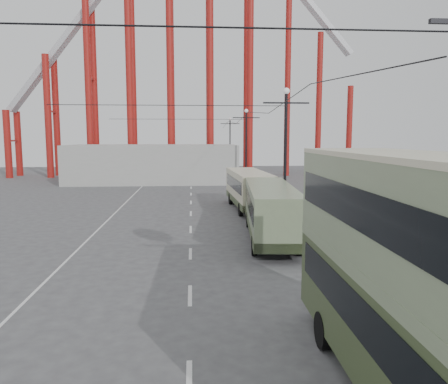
{
  "coord_description": "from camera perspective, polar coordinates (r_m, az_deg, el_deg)",
  "views": [
    {
      "loc": [
        -0.89,
        -11.96,
        5.92
      ],
      "look_at": [
        0.85,
        11.52,
        3.0
      ],
      "focal_mm": 35.0,
      "sensor_mm": 36.0,
      "label": 1
    }
  ],
  "objects": [
    {
      "name": "single_decker_cream",
      "position": [
        36.4,
        3.23,
        0.54
      ],
      "size": [
        2.94,
        10.25,
        3.16
      ],
      "rotation": [
        0.0,
        0.0,
        0.04
      ],
      "color": "beige",
      "rests_on": "ground"
    },
    {
      "name": "double_decker_bus",
      "position": [
        10.19,
        24.27,
        -9.44
      ],
      "size": [
        2.89,
        10.49,
        5.6
      ],
      "rotation": [
        0.0,
        0.0,
        -0.03
      ],
      "color": "#374525",
      "rests_on": "ground"
    },
    {
      "name": "road_markings",
      "position": [
        32.2,
        -4.12,
        -3.52
      ],
      "size": [
        12.52,
        120.0,
        0.01
      ],
      "color": "silver",
      "rests_on": "ground"
    },
    {
      "name": "lamp_post_far",
      "position": [
        52.37,
        2.9,
        5.71
      ],
      "size": [
        3.2,
        0.44,
        9.32
      ],
      "color": "black",
      "rests_on": "ground"
    },
    {
      "name": "single_decker_green",
      "position": [
        25.76,
        6.09,
        -2.24
      ],
      "size": [
        3.51,
        11.28,
        3.14
      ],
      "rotation": [
        0.0,
        0.0,
        -0.09
      ],
      "color": "gray",
      "rests_on": "ground"
    },
    {
      "name": "lamp_post_mid",
      "position": [
        30.68,
        8.01,
        4.69
      ],
      "size": [
        3.2,
        0.44,
        9.32
      ],
      "color": "black",
      "rests_on": "ground"
    },
    {
      "name": "roller_coaster",
      "position": [
        70.93,
        -5.78,
        20.91
      ],
      "size": [
        52.95,
        5.0,
        55.48
      ],
      "color": "maroon",
      "rests_on": "ground"
    },
    {
      "name": "ground",
      "position": [
        13.37,
        0.01,
        -19.22
      ],
      "size": [
        160.0,
        160.0,
        0.0
      ],
      "primitive_type": "plane",
      "color": "#464648",
      "rests_on": "ground"
    },
    {
      "name": "fairground_shed",
      "position": [
        59.28,
        -9.19,
        3.68
      ],
      "size": [
        22.0,
        10.0,
        5.0
      ],
      "primitive_type": "cube",
      "color": "#9FA09A",
      "rests_on": "ground"
    },
    {
      "name": "lamp_post_distant",
      "position": [
        74.25,
        0.79,
        6.12
      ],
      "size": [
        3.2,
        0.44,
        9.32
      ],
      "color": "black",
      "rests_on": "ground"
    },
    {
      "name": "pedestrian",
      "position": [
        24.14,
        4.91,
        -4.74
      ],
      "size": [
        0.83,
        0.68,
        1.98
      ],
      "primitive_type": "imported",
      "rotation": [
        0.0,
        0.0,
        3.46
      ],
      "color": "black",
      "rests_on": "ground"
    }
  ]
}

